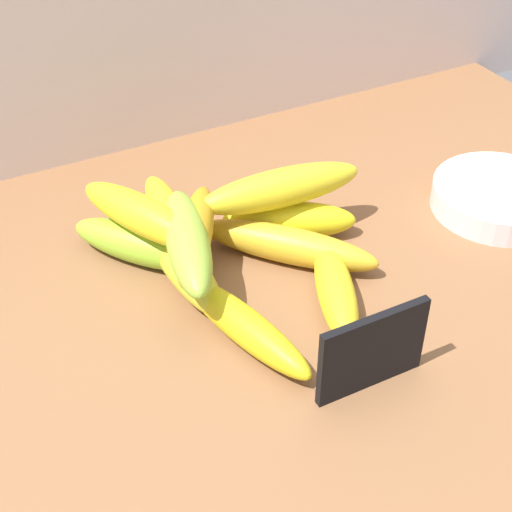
{
  "coord_description": "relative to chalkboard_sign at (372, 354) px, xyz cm",
  "views": [
    {
      "loc": [
        -31.68,
        -50.81,
        56.53
      ],
      "look_at": [
        -3.35,
        3.74,
        8.0
      ],
      "focal_mm": 54.39,
      "sensor_mm": 36.0,
      "label": 1
    }
  ],
  "objects": [
    {
      "name": "banana_3",
      "position": [
        -6.97,
        30.11,
        -1.92
      ],
      "size": [
        5.75,
        18.26,
        3.88
      ],
      "primitive_type": "ellipsoid",
      "rotation": [
        0.0,
        0.0,
        4.61
      ],
      "color": "yellow",
      "rests_on": "counter_top"
    },
    {
      "name": "banana_1",
      "position": [
        4.69,
        23.29,
        -1.69
      ],
      "size": [
        15.42,
        10.99,
        4.34
      ],
      "primitive_type": "ellipsoid",
      "rotation": [
        0.0,
        0.0,
        5.79
      ],
      "color": "yellow",
      "rests_on": "counter_top"
    },
    {
      "name": "banana_10",
      "position": [
        -9.17,
        19.81,
        2.46
      ],
      "size": [
        8.98,
        18.02,
        4.37
      ],
      "primitive_type": "ellipsoid",
      "rotation": [
        0.0,
        0.0,
        1.29
      ],
      "color": "#8DB337",
      "rests_on": "banana_4"
    },
    {
      "name": "fruit_bowl",
      "position": [
        29.74,
        16.47,
        -2.27
      ],
      "size": [
        15.99,
        15.99,
        3.17
      ],
      "primitive_type": "cylinder",
      "color": "silver",
      "rests_on": "counter_top"
    },
    {
      "name": "banana_6",
      "position": [
        3.0,
        10.62,
        -1.95
      ],
      "size": [
        9.47,
        15.69,
        3.82
      ],
      "primitive_type": "ellipsoid",
      "rotation": [
        0.0,
        0.0,
        4.32
      ],
      "color": "yellow",
      "rests_on": "counter_top"
    },
    {
      "name": "banana_7",
      "position": [
        -11.57,
        26.06,
        2.54
      ],
      "size": [
        10.84,
        17.41,
        4.13
      ],
      "primitive_type": "ellipsoid",
      "rotation": [
        0.0,
        0.0,
        1.99
      ],
      "color": "yellow",
      "rests_on": "banana_5"
    },
    {
      "name": "chalkboard_sign",
      "position": [
        0.0,
        0.0,
        0.0
      ],
      "size": [
        11.0,
        1.8,
        8.4
      ],
      "color": "black",
      "rests_on": "counter_top"
    },
    {
      "name": "banana_5",
      "position": [
        -12.2,
        26.97,
        -1.69
      ],
      "size": [
        13.27,
        15.34,
        4.34
      ],
      "primitive_type": "ellipsoid",
      "rotation": [
        0.0,
        0.0,
        2.23
      ],
      "color": "#8ABE2C",
      "rests_on": "counter_top"
    },
    {
      "name": "banana_0",
      "position": [
        -7.52,
        10.31,
        -2.03
      ],
      "size": [
        7.94,
        18.49,
        3.66
      ],
      "primitive_type": "ellipsoid",
      "rotation": [
        0.0,
        0.0,
        1.81
      ],
      "color": "gold",
      "rests_on": "counter_top"
    },
    {
      "name": "banana_9",
      "position": [
        -7.76,
        21.09,
        2.03
      ],
      "size": [
        11.69,
        16.52,
        3.51
      ],
      "primitive_type": "ellipsoid",
      "rotation": [
        0.0,
        0.0,
        1.04
      ],
      "color": "#B88719",
      "rests_on": "banana_4"
    },
    {
      "name": "banana_4",
      "position": [
        -9.23,
        21.23,
        -1.79
      ],
      "size": [
        4.41,
        16.83,
        4.13
      ],
      "primitive_type": "ellipsoid",
      "rotation": [
        0.0,
        0.0,
        1.59
      ],
      "color": "gold",
      "rests_on": "counter_top"
    },
    {
      "name": "counter_top",
      "position": [
        -0.01,
        12.22,
        -5.36
      ],
      "size": [
        110.0,
        76.0,
        3.0
      ],
      "primitive_type": "cube",
      "color": "brown",
      "rests_on": "ground"
    },
    {
      "name": "banana_8",
      "position": [
        3.79,
        23.73,
        2.67
      ],
      "size": [
        19.36,
        5.82,
        4.36
      ],
      "primitive_type": "ellipsoid",
      "rotation": [
        0.0,
        0.0,
        6.21
      ],
      "color": "yellow",
      "rests_on": "banana_1"
    },
    {
      "name": "banana_2",
      "position": [
        2.33,
        19.42,
        -1.81
      ],
      "size": [
        16.87,
        17.78,
        4.1
      ],
      "primitive_type": "ellipsoid",
      "rotation": [
        0.0,
        0.0,
        5.46
      ],
      "color": "gold",
      "rests_on": "counter_top"
    }
  ]
}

